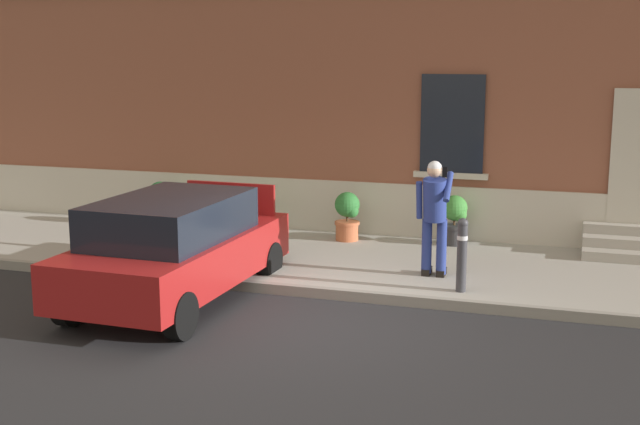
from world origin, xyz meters
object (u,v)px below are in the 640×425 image
planter_olive (249,210)px  planter_terracotta (348,215)px  person_on_phone (434,211)px  bollard_near_person (462,252)px  hatchback_car_red (176,247)px  planter_cream (161,203)px  planter_charcoal (455,219)px

planter_olive → planter_terracotta: (1.85, 0.07, 0.00)m
person_on_phone → planter_terracotta: person_on_phone is taller
bollard_near_person → planter_olive: size_ratio=1.22×
hatchback_car_red → person_on_phone: 3.76m
planter_cream → planter_charcoal: same height
person_on_phone → planter_olive: size_ratio=2.03×
planter_cream → planter_terracotta: same height
person_on_phone → planter_cream: 5.94m
planter_olive → planter_terracotta: 1.85m
hatchback_car_red → person_on_phone: bearing=29.2°
hatchback_car_red → planter_cream: (-2.30, 3.84, -0.18)m
planter_olive → planter_charcoal: same height
planter_terracotta → planter_charcoal: (1.85, 0.25, 0.00)m
bollard_near_person → planter_charcoal: (-0.53, 2.85, -0.11)m
planter_cream → planter_olive: (1.85, -0.13, 0.00)m
bollard_near_person → planter_cream: size_ratio=1.22×
person_on_phone → planter_charcoal: 2.26m
planter_olive → planter_charcoal: bearing=4.9°
hatchback_car_red → planter_olive: 3.74m
planter_cream → planter_terracotta: bearing=-0.9°
hatchback_car_red → planter_olive: hatchback_car_red is taller
bollard_near_person → person_on_phone: person_on_phone is taller
planter_cream → planter_olive: 1.85m
bollard_near_person → planter_olive: bollard_near_person is taller
planter_charcoal → hatchback_car_red: bearing=-128.9°
hatchback_car_red → bollard_near_person: (3.78, 1.18, -0.08)m
planter_charcoal → planter_olive: bearing=-175.1°
planter_cream → planter_terracotta: size_ratio=1.00×
planter_terracotta → planter_charcoal: 1.87m
bollard_near_person → planter_olive: (-4.23, 2.53, -0.11)m
planter_olive → planter_charcoal: size_ratio=1.00×
planter_olive → planter_charcoal: (3.70, 0.32, 0.00)m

